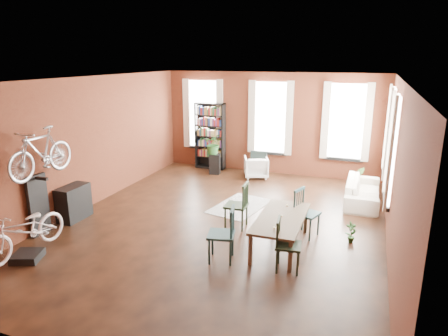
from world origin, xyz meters
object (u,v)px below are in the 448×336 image
at_px(dining_chair_a, 221,234).
at_px(bicycle_floor, 22,209).
at_px(bookshelf, 210,136).
at_px(cream_sofa, 363,187).
at_px(dining_chair_c, 288,245).
at_px(plant_stand, 215,164).
at_px(dining_chair_b, 236,205).
at_px(white_armchair, 256,166).
at_px(dining_chair_d, 307,213).
at_px(dining_table, 281,232).
at_px(console_table, 74,203).
at_px(bike_trainer, 27,256).

xyz_separation_m(dining_chair_a, bicycle_floor, (-3.35, -1.24, 0.49)).
height_order(bookshelf, cream_sofa, bookshelf).
xyz_separation_m(dining_chair_a, dining_chair_c, (1.23, 0.08, -0.04)).
bearing_deg(bookshelf, plant_stand, -55.71).
height_order(dining_chair_b, white_armchair, dining_chair_b).
relative_size(dining_chair_d, plant_stand, 1.56).
height_order(dining_chair_d, bookshelf, bookshelf).
relative_size(bookshelf, white_armchair, 3.03).
relative_size(dining_chair_b, plant_stand, 1.59).
relative_size(dining_chair_d, white_armchair, 1.38).
distance_m(plant_stand, bicycle_floor, 6.64).
bearing_deg(plant_stand, dining_table, -54.51).
distance_m(dining_chair_a, plant_stand, 5.71).
bearing_deg(bookshelf, cream_sofa, -18.95).
bearing_deg(bookshelf, dining_table, -54.64).
height_order(dining_chair_d, console_table, dining_chair_d).
xyz_separation_m(dining_table, dining_chair_c, (0.31, -0.81, 0.15)).
bearing_deg(cream_sofa, bicycle_floor, 133.35).
height_order(dining_chair_b, console_table, dining_chair_b).
distance_m(dining_chair_c, console_table, 5.14).
xyz_separation_m(white_armchair, console_table, (-3.03, -4.69, 0.04)).
distance_m(bookshelf, cream_sofa, 5.28).
height_order(dining_chair_c, console_table, dining_chair_c).
xyz_separation_m(dining_chair_b, console_table, (-3.66, -0.87, -0.11)).
bearing_deg(dining_table, dining_chair_a, -136.53).
height_order(dining_chair_d, cream_sofa, dining_chair_d).
bearing_deg(plant_stand, cream_sofa, -13.84).
bearing_deg(bike_trainer, dining_table, 26.49).
distance_m(dining_chair_c, bicycle_floor, 4.80).
bearing_deg(bicycle_floor, console_table, 110.55).
bearing_deg(plant_stand, white_armchair, 2.80).
relative_size(dining_table, cream_sofa, 0.91).
distance_m(dining_chair_c, dining_chair_d, 1.53).
height_order(console_table, bicycle_floor, bicycle_floor).
distance_m(white_armchair, bicycle_floor, 7.06).
bearing_deg(console_table, dining_chair_a, -9.34).
bearing_deg(dining_chair_c, bicycle_floor, 99.02).
bearing_deg(console_table, bike_trainer, -75.06).
xyz_separation_m(cream_sofa, bicycle_floor, (-5.70, -5.38, 0.60)).
relative_size(dining_chair_b, console_table, 1.28).
relative_size(bike_trainer, plant_stand, 0.75).
height_order(dining_chair_a, cream_sofa, dining_chair_a).
bearing_deg(dining_chair_d, console_table, 119.46).
relative_size(plant_stand, bicycle_floor, 0.37).
bearing_deg(dining_chair_a, bike_trainer, -82.62).
distance_m(dining_chair_d, bicycle_floor, 5.48).
relative_size(dining_table, bicycle_floor, 1.09).
xyz_separation_m(dining_table, console_table, (-4.80, -0.24, 0.08)).
relative_size(white_armchair, bicycle_floor, 0.42).
xyz_separation_m(dining_table, bicycle_floor, (-4.27, -2.13, 0.68)).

